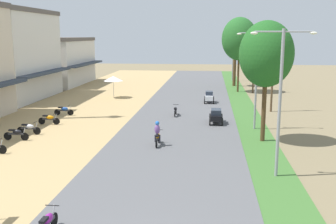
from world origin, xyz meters
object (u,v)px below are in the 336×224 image
at_px(streetlamp_far, 233,52).
at_px(car_hatchback_white, 209,97).
at_px(parked_motorbike_sixth, 64,110).
at_px(utility_pole_far, 254,60).
at_px(streetlamp_mid, 257,73).
at_px(motorbike_ahead_third, 158,134).
at_px(median_tree_second, 239,39).
at_px(parked_motorbike_fifth, 49,119).
at_px(parked_motorbike_third, 16,133).
at_px(vendor_umbrella, 113,79).
at_px(streetlamp_near, 280,93).
at_px(parked_motorbike_fourth, 29,128).
at_px(utility_pole_near, 273,66).
at_px(motorbike_ahead_second, 48,222).
at_px(car_sedan_black, 216,115).
at_px(median_tree_nearest, 266,54).
at_px(median_tree_third, 235,41).
at_px(motorbike_ahead_fourth, 175,110).

relative_size(streetlamp_far, car_hatchback_white, 3.94).
xyz_separation_m(parked_motorbike_sixth, utility_pole_far, (18.52, 16.57, 3.65)).
relative_size(streetlamp_mid, car_hatchback_white, 3.73).
bearing_deg(motorbike_ahead_third, median_tree_second, 75.27).
xyz_separation_m(parked_motorbike_fifth, median_tree_second, (16.50, 20.95, 6.20)).
distance_m(parked_motorbike_third, motorbike_ahead_third, 9.89).
bearing_deg(vendor_umbrella, streetlamp_near, -59.20).
height_order(parked_motorbike_fourth, median_tree_second, median_tree_second).
xyz_separation_m(median_tree_second, motorbike_ahead_third, (-6.90, -26.23, -5.90)).
relative_size(utility_pole_near, motorbike_ahead_second, 4.60).
bearing_deg(parked_motorbike_fourth, car_hatchback_white, 49.53).
relative_size(parked_motorbike_fifth, median_tree_second, 0.19).
distance_m(parked_motorbike_fourth, car_hatchback_white, 20.09).
bearing_deg(streetlamp_far, car_sedan_black, -95.28).
bearing_deg(median_tree_nearest, parked_motorbike_sixth, 157.24).
bearing_deg(car_hatchback_white, vendor_umbrella, 168.12).
height_order(parked_motorbike_third, parked_motorbike_fifth, same).
distance_m(parked_motorbike_fourth, vendor_umbrella, 17.80).
bearing_deg(parked_motorbike_sixth, motorbike_ahead_third, -42.77).
distance_m(parked_motorbike_third, car_hatchback_white, 21.47).
xyz_separation_m(streetlamp_mid, car_sedan_black, (-2.95, 1.53, -3.64)).
distance_m(vendor_umbrella, median_tree_second, 16.72).
distance_m(vendor_umbrella, median_tree_nearest, 23.27).
height_order(parked_motorbike_fifth, car_sedan_black, car_sedan_black).
bearing_deg(streetlamp_near, car_sedan_black, 103.74).
bearing_deg(parked_motorbike_sixth, utility_pole_near, 12.27).
xyz_separation_m(car_sedan_black, motorbike_ahead_second, (-6.28, -19.30, -0.17)).
height_order(vendor_umbrella, motorbike_ahead_second, vendor_umbrella).
distance_m(median_tree_third, utility_pole_near, 19.27).
xyz_separation_m(parked_motorbike_fourth, utility_pole_near, (18.97, 11.21, 3.78)).
height_order(parked_motorbike_sixth, utility_pole_far, utility_pole_far).
xyz_separation_m(parked_motorbike_third, streetlamp_near, (16.74, -5.26, 3.84)).
height_order(parked_motorbike_fourth, median_tree_third, median_tree_third).
bearing_deg(car_sedan_black, parked_motorbike_fourth, -159.36).
distance_m(median_tree_second, motorbike_ahead_second, 40.01).
bearing_deg(motorbike_ahead_third, parked_motorbike_third, 178.38).
height_order(median_tree_second, car_hatchback_white, median_tree_second).
xyz_separation_m(streetlamp_near, motorbike_ahead_fourth, (-6.56, 14.94, -3.82)).
bearing_deg(median_tree_third, parked_motorbike_fifth, -121.31).
bearing_deg(motorbike_ahead_third, parked_motorbike_fifth, 151.20).
bearing_deg(median_tree_nearest, streetlamp_near, -91.43).
bearing_deg(median_tree_nearest, utility_pole_far, 85.84).
xyz_separation_m(parked_motorbike_sixth, motorbike_ahead_fourth, (10.07, 0.91, 0.02)).
relative_size(streetlamp_mid, utility_pole_far, 0.93).
height_order(streetlamp_mid, streetlamp_far, streetlamp_far).
xyz_separation_m(parked_motorbike_third, motorbike_ahead_second, (7.50, -12.47, 0.02)).
distance_m(parked_motorbike_fifth, utility_pole_far, 27.63).
xyz_separation_m(median_tree_nearest, streetlamp_mid, (-0.17, 3.58, -1.58)).
distance_m(median_tree_second, median_tree_third, 5.96).
relative_size(utility_pole_near, motorbike_ahead_third, 4.60).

